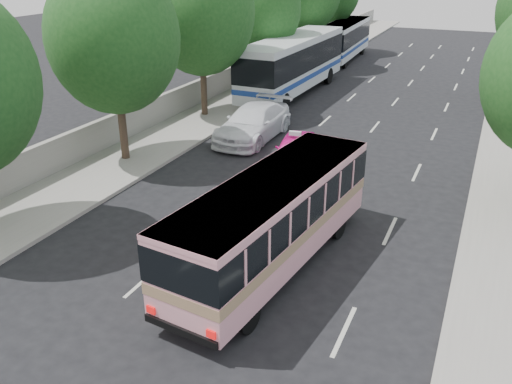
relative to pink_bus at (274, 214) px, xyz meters
The scene contains 12 objects.
ground 2.24m from the pink_bus, behind, with size 120.00×120.00×0.00m, color black.
sidewalk_left 22.15m from the pink_bus, 116.34° to the left, with size 4.00×90.00×0.15m, color #9E998E.
low_wall 22.96m from the pink_bus, 120.38° to the left, with size 0.30×90.00×1.50m, color #9E998E.
tree_left_b 11.98m from the pink_bus, 149.47° to the left, with size 5.70×5.70×8.88m.
tree_left_c 17.48m from the pink_bus, 125.85° to the left, with size 6.00×6.00×9.35m.
tree_left_d 24.15m from the pink_bus, 114.32° to the left, with size 5.52×5.52×8.60m.
pink_bus is the anchor object (origin of this frame).
pink_taxi 9.11m from the pink_bus, 105.95° to the left, with size 1.59×3.95×1.34m, color #E1138C.
white_pickup 12.56m from the pink_bus, 116.89° to the left, with size 2.43×5.97×1.73m, color white.
tour_coach_front 22.27m from the pink_bus, 108.77° to the left, with size 3.09×12.79×3.81m.
tour_coach_rear 35.72m from the pink_bus, 102.04° to the left, with size 2.79×11.00×3.27m.
taxi_roof_sign 9.04m from the pink_bus, 105.95° to the left, with size 0.55×0.18×0.18m, color silver.
Camera 1 is at (6.69, -13.27, 9.00)m, focal length 38.00 mm.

